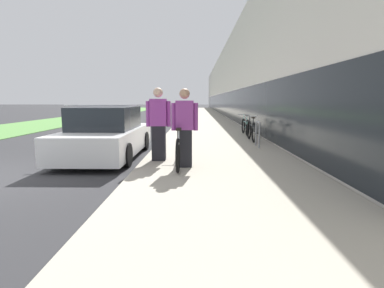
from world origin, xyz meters
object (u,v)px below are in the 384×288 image
at_px(parked_sedan_curbside, 107,135).
at_px(tandem_bicycle, 180,148).
at_px(person_rider, 185,128).
at_px(cruiser_bike_nearest, 251,131).
at_px(cruiser_bike_middle, 245,126).
at_px(bike_rack_hoop, 258,131).
at_px(person_bystander, 159,124).

bearing_deg(parked_sedan_curbside, tandem_bicycle, -32.88).
distance_m(person_rider, cruiser_bike_nearest, 5.10).
distance_m(cruiser_bike_middle, parked_sedan_curbside, 6.71).
height_order(cruiser_bike_nearest, cruiser_bike_middle, cruiser_bike_nearest).
xyz_separation_m(person_rider, bike_rack_hoop, (2.28, 3.02, -0.38)).
height_order(person_rider, cruiser_bike_middle, person_rider).
distance_m(person_bystander, cruiser_bike_middle, 6.56).
bearing_deg(person_bystander, person_rider, -46.89).
bearing_deg(tandem_bicycle, cruiser_bike_nearest, 59.50).
bearing_deg(cruiser_bike_nearest, person_rider, -117.47).
height_order(person_bystander, cruiser_bike_nearest, person_bystander).
bearing_deg(cruiser_bike_middle, tandem_bicycle, -112.48).
distance_m(tandem_bicycle, cruiser_bike_middle, 6.67).
height_order(bike_rack_hoop, cruiser_bike_middle, cruiser_bike_middle).
bearing_deg(person_rider, bike_rack_hoop, 52.98).
height_order(tandem_bicycle, parked_sedan_curbside, parked_sedan_curbside).
bearing_deg(person_bystander, cruiser_bike_nearest, 51.14).
xyz_separation_m(tandem_bicycle, parked_sedan_curbside, (-2.20, 1.42, 0.15)).
bearing_deg(person_rider, person_bystander, 133.11).
height_order(bike_rack_hoop, cruiser_bike_nearest, cruiser_bike_nearest).
height_order(tandem_bicycle, bike_rack_hoop, tandem_bicycle).
relative_size(person_bystander, parked_sedan_curbside, 0.42).
xyz_separation_m(tandem_bicycle, cruiser_bike_nearest, (2.47, 4.19, -0.00)).
xyz_separation_m(person_bystander, bike_rack_hoop, (2.97, 2.28, -0.41)).
bearing_deg(cruiser_bike_middle, bike_rack_hoop, -92.49).
bearing_deg(person_rider, cruiser_bike_nearest, 62.53).
bearing_deg(parked_sedan_curbside, cruiser_bike_middle, 44.92).
height_order(person_bystander, bike_rack_hoop, person_bystander).
height_order(bike_rack_hoop, parked_sedan_curbside, parked_sedan_curbside).
xyz_separation_m(bike_rack_hoop, cruiser_bike_middle, (0.15, 3.46, -0.13)).
height_order(person_rider, parked_sedan_curbside, person_rider).
distance_m(tandem_bicycle, parked_sedan_curbside, 2.63).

